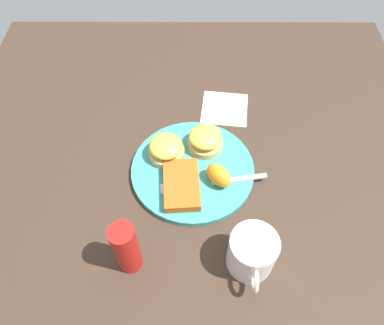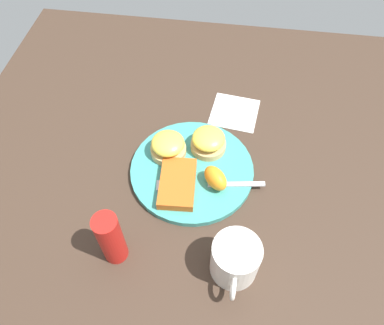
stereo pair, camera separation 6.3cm
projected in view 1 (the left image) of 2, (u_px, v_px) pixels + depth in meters
name	position (u px, v px, depth m)	size (l,w,h in m)	color
ground_plane	(192.00, 172.00, 0.81)	(1.10, 1.10, 0.00)	#38281E
plate	(192.00, 170.00, 0.81)	(0.26, 0.26, 0.01)	teal
sandwich_benedict_left	(205.00, 140.00, 0.82)	(0.08, 0.08, 0.05)	tan
sandwich_benedict_right	(166.00, 149.00, 0.80)	(0.08, 0.08, 0.05)	tan
hashbrown_patty	(181.00, 185.00, 0.76)	(0.12, 0.07, 0.02)	#B4531A
orange_wedge	(218.00, 175.00, 0.76)	(0.06, 0.04, 0.04)	orange
fork	(206.00, 183.00, 0.77)	(0.05, 0.22, 0.00)	silver
cup	(251.00, 253.00, 0.66)	(0.11, 0.09, 0.09)	silver
napkin	(224.00, 108.00, 0.92)	(0.11, 0.11, 0.00)	white
condiment_bottle	(125.00, 248.00, 0.64)	(0.04, 0.04, 0.13)	#B21914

